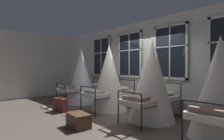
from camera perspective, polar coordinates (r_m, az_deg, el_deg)
ground at (r=5.86m, az=4.32°, el=-13.73°), size 19.43×19.43×0.00m
back_wall_with_windows at (r=6.64m, az=11.61°, el=1.67°), size 10.71×0.10×3.15m
end_wall_left at (r=9.62m, az=-26.24°, el=1.33°), size 0.10×6.19×3.15m
window_bank at (r=6.55m, az=10.99°, el=-1.65°), size 6.28×0.10×2.75m
cot_first at (r=7.74m, az=-9.56°, el=-2.01°), size 1.29×1.87×2.26m
cot_second at (r=6.37m, az=-0.92°, el=-2.59°), size 1.29×1.85×2.26m
cot_third at (r=5.20m, az=12.20°, el=-2.88°), size 1.29×1.86×2.35m
cot_fourth at (r=4.42m, az=30.51°, el=-4.92°), size 1.29×1.86×2.14m
rug_first at (r=7.21m, az=-18.02°, el=-10.96°), size 0.81×0.57×0.01m
rug_third at (r=4.47m, az=1.77°, el=-18.35°), size 0.81×0.57×0.01m
suitcase_dark at (r=6.48m, az=-15.77°, el=-10.35°), size 0.58×0.28×0.47m
travel_trunk at (r=4.75m, az=-10.35°, el=-15.10°), size 0.68×0.48×0.34m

